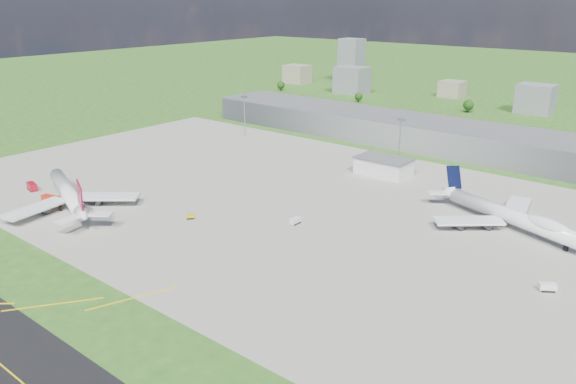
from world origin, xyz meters
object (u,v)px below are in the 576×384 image
Objects in this scene: crash_tender at (32,187)px; van_white_far at (548,287)px; van_white_near at (295,221)px; airliner_red_twin at (69,195)px; airliner_blue_quad at (512,217)px; tug_yellow at (190,217)px; fire_truck at (51,200)px.

van_white_far is at bearing 25.19° from crash_tender.
van_white_near is 0.94× the size of van_white_far.
airliner_red_twin is at bearing 119.74° from van_white_near.
tug_yellow is (-103.44, -71.43, -4.18)m from airliner_blue_quad.
airliner_blue_quad reaches higher than fire_truck.
tug_yellow is 132.13m from van_white_far.
airliner_blue_quad is 7.91× the size of fire_truck.
airliner_blue_quad is at bearing -51.98° from van_white_near.
crash_tender is at bearing 160.00° from van_white_far.
van_white_far is at bearing -143.04° from airliner_red_twin.
crash_tender is 127.93m from van_white_near.
airliner_red_twin is 12.89× the size of van_white_far.
fire_truck is at bearing 118.96° from van_white_near.
fire_truck is at bearing 40.21° from airliner_red_twin.
fire_truck is (-163.75, -97.76, -3.31)m from airliner_blue_quad.
airliner_blue_quad reaches higher than van_white_near.
van_white_near is (119.63, 45.32, -0.48)m from crash_tender.
van_white_near is at bearing 150.44° from van_white_far.
fire_truck is at bearing 153.38° from tug_yellow.
airliner_blue_quad is 83.17m from van_white_near.
airliner_blue_quad reaches higher than van_white_far.
crash_tender is 1.84× the size of tug_yellow.
van_white_far is at bearing 1.46° from fire_truck.
airliner_red_twin reaches higher than crash_tender.
fire_truck reaches higher than van_white_far.
van_white_near is at bearing -18.17° from tug_yellow.
van_white_near is at bearing 11.90° from fire_truck.
airliner_blue_quad is 17.16× the size of tug_yellow.
crash_tender reaches higher than tug_yellow.
airliner_red_twin is at bearing 154.14° from tug_yellow.
airliner_blue_quad is at bearing 87.35° from van_white_far.
crash_tender is 1.36× the size of van_white_far.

